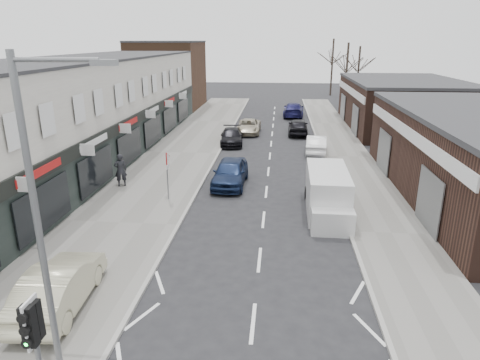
% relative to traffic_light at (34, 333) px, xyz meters
% --- Properties ---
extents(pavement_left, '(5.50, 64.00, 0.12)m').
position_rel_traffic_light_xyz_m(pavement_left, '(-2.35, 24.02, -2.35)').
color(pavement_left, slate).
rests_on(pavement_left, ground).
extents(pavement_right, '(3.50, 64.00, 0.12)m').
position_rel_traffic_light_xyz_m(pavement_right, '(10.15, 24.02, -2.35)').
color(pavement_right, slate).
rests_on(pavement_right, ground).
extents(shop_terrace_left, '(8.00, 41.00, 7.10)m').
position_rel_traffic_light_xyz_m(shop_terrace_left, '(-9.10, 21.52, 1.14)').
color(shop_terrace_left, silver).
rests_on(shop_terrace_left, ground).
extents(brick_block_far, '(8.00, 10.00, 8.00)m').
position_rel_traffic_light_xyz_m(brick_block_far, '(-9.10, 47.02, 1.59)').
color(brick_block_far, '#4E3321').
rests_on(brick_block_far, ground).
extents(right_unit_far, '(10.00, 16.00, 4.50)m').
position_rel_traffic_light_xyz_m(right_unit_far, '(16.90, 36.02, -0.16)').
color(right_unit_far, '#331E17').
rests_on(right_unit_far, ground).
extents(tree_far_a, '(3.60, 3.60, 8.00)m').
position_rel_traffic_light_xyz_m(tree_far_a, '(13.40, 50.02, -2.41)').
color(tree_far_a, '#382D26').
rests_on(tree_far_a, ground).
extents(tree_far_b, '(3.60, 3.60, 7.50)m').
position_rel_traffic_light_xyz_m(tree_far_b, '(15.90, 56.02, -2.41)').
color(tree_far_b, '#382D26').
rests_on(tree_far_b, ground).
extents(tree_far_c, '(3.60, 3.60, 8.50)m').
position_rel_traffic_light_xyz_m(tree_far_c, '(12.90, 62.02, -2.41)').
color(tree_far_c, '#382D26').
rests_on(tree_far_c, ground).
extents(traffic_light, '(0.28, 0.60, 3.10)m').
position_rel_traffic_light_xyz_m(traffic_light, '(0.00, 0.00, 0.00)').
color(traffic_light, slate).
rests_on(traffic_light, pavement_left).
extents(street_lamp, '(2.23, 0.22, 8.00)m').
position_rel_traffic_light_xyz_m(street_lamp, '(-0.13, 1.22, 2.20)').
color(street_lamp, slate).
rests_on(street_lamp, pavement_left).
extents(warning_sign, '(0.12, 0.80, 2.70)m').
position_rel_traffic_light_xyz_m(warning_sign, '(-0.76, 14.02, -0.21)').
color(warning_sign, slate).
rests_on(warning_sign, pavement_left).
extents(white_van, '(2.03, 5.55, 2.15)m').
position_rel_traffic_light_xyz_m(white_van, '(7.52, 13.21, -1.40)').
color(white_van, silver).
rests_on(white_van, ground).
extents(sedan_on_pavement, '(1.87, 4.59, 1.48)m').
position_rel_traffic_light_xyz_m(sedan_on_pavement, '(-1.79, 4.17, -1.56)').
color(sedan_on_pavement, beige).
rests_on(sedan_on_pavement, pavement_left).
extents(pedestrian, '(0.83, 0.70, 1.93)m').
position_rel_traffic_light_xyz_m(pedestrian, '(-4.10, 15.95, -1.33)').
color(pedestrian, black).
rests_on(pedestrian, pavement_left).
extents(parked_car_left_a, '(2.01, 4.70, 1.58)m').
position_rel_traffic_light_xyz_m(parked_car_left_a, '(2.20, 17.05, -1.62)').
color(parked_car_left_a, '#14203F').
rests_on(parked_car_left_a, ground).
extents(parked_car_left_b, '(2.21, 4.59, 1.29)m').
position_rel_traffic_light_xyz_m(parked_car_left_b, '(1.12, 27.51, -1.77)').
color(parked_car_left_b, black).
rests_on(parked_car_left_b, ground).
extents(parked_car_left_c, '(2.13, 4.60, 1.28)m').
position_rel_traffic_light_xyz_m(parked_car_left_c, '(2.20, 32.07, -1.78)').
color(parked_car_left_c, '#ABA188').
rests_on(parked_car_left_c, ground).
extents(parked_car_right_a, '(1.81, 4.30, 1.38)m').
position_rel_traffic_light_xyz_m(parked_car_right_a, '(7.90, 25.21, -1.73)').
color(parked_car_right_a, white).
rests_on(parked_car_right_a, ground).
extents(parked_car_right_b, '(1.84, 4.39, 1.48)m').
position_rel_traffic_light_xyz_m(parked_car_right_b, '(6.76, 31.88, -1.67)').
color(parked_car_right_b, black).
rests_on(parked_car_right_b, ground).
extents(parked_car_right_c, '(2.49, 5.52, 1.57)m').
position_rel_traffic_light_xyz_m(parked_car_right_c, '(6.60, 41.70, -1.63)').
color(parked_car_right_c, '#161645').
rests_on(parked_car_right_c, ground).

